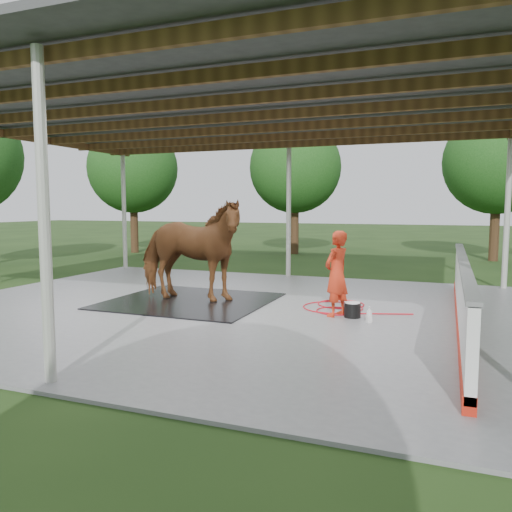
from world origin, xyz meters
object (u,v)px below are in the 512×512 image
(horse, at_px, (189,250))
(wash_bucket, at_px, (352,310))
(dasher_board, at_px, (462,295))
(handler, at_px, (337,274))

(horse, bearing_deg, wash_bucket, -96.65)
(dasher_board, height_order, wash_bucket, dasher_board)
(dasher_board, relative_size, handler, 4.96)
(handler, distance_m, wash_bucket, 0.73)
(handler, bearing_deg, dasher_board, 113.32)
(wash_bucket, bearing_deg, dasher_board, -0.19)
(handler, relative_size, wash_bucket, 5.25)
(dasher_board, bearing_deg, horse, 176.95)
(handler, height_order, wash_bucket, handler)
(dasher_board, height_order, horse, horse)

